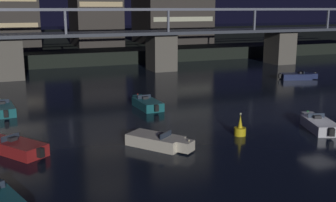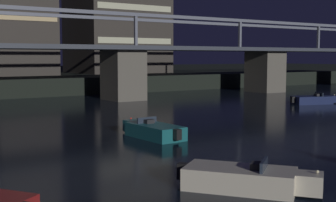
{
  "view_description": "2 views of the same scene",
  "coord_description": "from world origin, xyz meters",
  "px_view_note": "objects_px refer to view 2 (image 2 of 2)",
  "views": [
    {
      "loc": [
        -22.53,
        -24.32,
        9.43
      ],
      "look_at": [
        -9.59,
        8.26,
        1.53
      ],
      "focal_mm": 44.27,
      "sensor_mm": 36.0,
      "label": 1
    },
    {
      "loc": [
        -24.43,
        -10.75,
        4.76
      ],
      "look_at": [
        -8.64,
        13.11,
        2.06
      ],
      "focal_mm": 49.82,
      "sensor_mm": 36.0,
      "label": 2
    }
  ],
  "objects_px": {
    "speedboat_near_left": "(314,100)",
    "speedboat_near_right": "(153,131)",
    "river_bridge": "(123,63)",
    "speedboat_mid_center": "(246,179)"
  },
  "relations": [
    {
      "from": "speedboat_near_right",
      "to": "river_bridge",
      "type": "bearing_deg",
      "value": 65.99
    },
    {
      "from": "speedboat_near_left",
      "to": "speedboat_near_right",
      "type": "bearing_deg",
      "value": -161.83
    },
    {
      "from": "river_bridge",
      "to": "speedboat_near_right",
      "type": "bearing_deg",
      "value": -114.01
    },
    {
      "from": "speedboat_near_left",
      "to": "speedboat_mid_center",
      "type": "xyz_separation_m",
      "value": [
        -27.13,
        -19.12,
        0.0
      ]
    },
    {
      "from": "speedboat_near_right",
      "to": "speedboat_mid_center",
      "type": "xyz_separation_m",
      "value": [
        -2.99,
        -11.2,
        0.0
      ]
    },
    {
      "from": "speedboat_near_right",
      "to": "speedboat_mid_center",
      "type": "bearing_deg",
      "value": -104.94
    },
    {
      "from": "speedboat_near_right",
      "to": "speedboat_near_left",
      "type": "bearing_deg",
      "value": 18.17
    },
    {
      "from": "speedboat_mid_center",
      "to": "river_bridge",
      "type": "bearing_deg",
      "value": 68.87
    },
    {
      "from": "speedboat_near_right",
      "to": "speedboat_mid_center",
      "type": "relative_size",
      "value": 1.12
    },
    {
      "from": "river_bridge",
      "to": "speedboat_near_right",
      "type": "relative_size",
      "value": 17.96
    }
  ]
}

